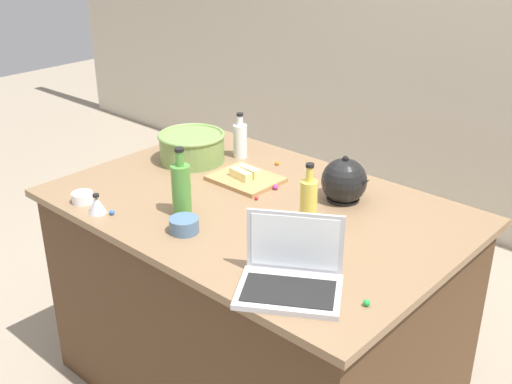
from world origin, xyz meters
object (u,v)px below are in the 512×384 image
(bottle_oil, at_px, (308,204))
(kitchen_timer, at_px, (97,204))
(mixing_bowl_large, at_px, (192,146))
(butter_stick_right, at_px, (248,171))
(bottle_vinegar, at_px, (240,140))
(ramekin_small, at_px, (83,198))
(laptop, at_px, (291,274))
(butter_stick_left, at_px, (241,174))
(kettle, at_px, (344,181))
(ramekin_medium, at_px, (184,225))
(bottle_olive, at_px, (181,189))
(cutting_board, at_px, (246,179))

(bottle_oil, height_order, kitchen_timer, bottle_oil)
(mixing_bowl_large, distance_m, butter_stick_right, 0.33)
(bottle_vinegar, distance_m, kitchen_timer, 0.78)
(bottle_vinegar, height_order, butter_stick_right, bottle_vinegar)
(bottle_vinegar, xyz_separation_m, ramekin_small, (-0.12, -0.76, -0.06))
(laptop, distance_m, butter_stick_left, 0.81)
(bottle_vinegar, height_order, kettle, bottle_vinegar)
(mixing_bowl_large, xyz_separation_m, ramekin_small, (0.00, -0.58, -0.05))
(ramekin_small, height_order, ramekin_medium, ramekin_medium)
(mixing_bowl_large, height_order, ramekin_small, mixing_bowl_large)
(butter_stick_right, bearing_deg, bottle_vinegar, 140.90)
(kettle, bearing_deg, butter_stick_left, -160.90)
(bottle_oil, height_order, ramekin_small, bottle_oil)
(laptop, xyz_separation_m, mixing_bowl_large, (-0.99, 0.50, 0.02))
(bottle_vinegar, height_order, kitchen_timer, bottle_vinegar)
(laptop, bearing_deg, butter_stick_left, 144.12)
(laptop, relative_size, bottle_oil, 1.48)
(laptop, height_order, ramekin_medium, laptop)
(laptop, distance_m, bottle_olive, 0.63)
(mixing_bowl_large, height_order, butter_stick_right, mixing_bowl_large)
(bottle_oil, height_order, butter_stick_right, bottle_oil)
(kettle, height_order, cutting_board, kettle)
(kettle, distance_m, ramekin_small, 1.02)
(butter_stick_right, xyz_separation_m, kitchen_timer, (-0.21, -0.62, -0.00))
(laptop, distance_m, butter_stick_right, 0.84)
(bottle_oil, distance_m, butter_stick_left, 0.50)
(bottle_vinegar, bearing_deg, ramekin_medium, -62.10)
(bottle_vinegar, xyz_separation_m, kitchen_timer, (-0.01, -0.78, -0.05))
(laptop, xyz_separation_m, kitchen_timer, (-0.86, -0.09, -0.01))
(bottle_olive, bearing_deg, kettle, 53.80)
(mixing_bowl_large, bearing_deg, laptop, -27.08)
(bottle_vinegar, xyz_separation_m, kettle, (0.62, -0.06, -0.00))
(cutting_board, xyz_separation_m, ramekin_small, (-0.33, -0.58, 0.01))
(mixing_bowl_large, xyz_separation_m, cutting_board, (0.33, -0.01, -0.06))
(mixing_bowl_large, bearing_deg, kettle, 8.94)
(laptop, height_order, butter_stick_right, laptop)
(bottle_olive, height_order, ramekin_small, bottle_olive)
(mixing_bowl_large, distance_m, bottle_olive, 0.54)
(cutting_board, bearing_deg, bottle_vinegar, 137.90)
(cutting_board, bearing_deg, butter_stick_left, -107.20)
(mixing_bowl_large, bearing_deg, ramekin_small, -89.64)
(bottle_olive, height_order, kitchen_timer, bottle_olive)
(laptop, relative_size, ramekin_medium, 3.59)
(mixing_bowl_large, height_order, kettle, kettle)
(bottle_oil, bearing_deg, cutting_board, 159.67)
(butter_stick_left, bearing_deg, bottle_olive, -82.99)
(kitchen_timer, bearing_deg, bottle_vinegar, 89.58)
(bottle_olive, relative_size, butter_stick_left, 2.42)
(bottle_vinegar, bearing_deg, butter_stick_left, -46.34)
(mixing_bowl_large, height_order, bottle_vinegar, bottle_vinegar)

